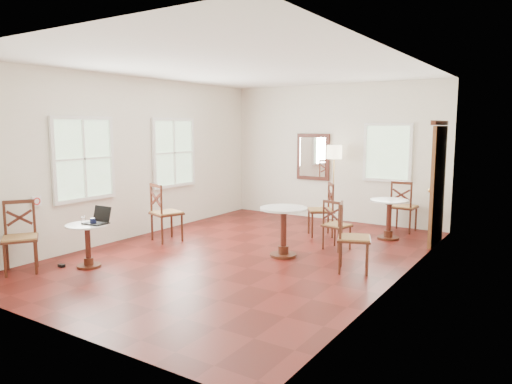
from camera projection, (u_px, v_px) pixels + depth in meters
ground at (246, 254)px, 7.86m from camera, size 7.00×7.00×0.00m
room_shell at (252, 139)px, 7.86m from camera, size 5.02×7.02×3.01m
cafe_table_near at (88, 241)px, 7.09m from camera, size 0.62×0.62×0.65m
cafe_table_mid at (283, 226)px, 7.66m from camera, size 0.76×0.76×0.80m
cafe_table_back at (389, 215)px, 8.85m from camera, size 0.70×0.70×0.74m
chair_near_a at (165, 212)px, 8.68m from camera, size 0.63×0.63×1.07m
chair_near_b at (20, 237)px, 6.85m from camera, size 0.66×0.66×1.03m
chair_mid_a at (336, 225)px, 8.09m from camera, size 0.48×0.48×0.86m
chair_mid_b at (352, 237)px, 6.87m from camera, size 0.60×0.60×1.01m
chair_back_a at (403, 206)px, 9.47m from camera, size 0.49×0.49×1.03m
chair_back_b at (322, 210)px, 9.11m from camera, size 0.66×0.66×1.02m
floor_lamp at (334, 157)px, 10.20m from camera, size 0.33×0.33×1.69m
laptop at (98, 219)px, 7.12m from camera, size 0.35×0.30×0.25m
mouse at (87, 223)px, 7.05m from camera, size 0.09×0.07×0.03m
navy_mug at (93, 221)px, 7.04m from camera, size 0.12×0.08×0.09m
water_glass at (83, 221)px, 7.03m from camera, size 0.07×0.07×0.11m
power_adapter at (61, 266)px, 7.14m from camera, size 0.10×0.06×0.04m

